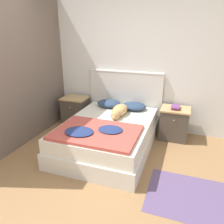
% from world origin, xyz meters
% --- Properties ---
extents(ground_plane, '(16.00, 16.00, 0.00)m').
position_xyz_m(ground_plane, '(0.00, 0.00, 0.00)').
color(ground_plane, '#997047').
extents(wall_back, '(9.00, 0.06, 2.55)m').
position_xyz_m(wall_back, '(0.00, 2.13, 1.27)').
color(wall_back, white).
rests_on(wall_back, ground_plane).
extents(wall_side_left, '(0.06, 3.10, 2.55)m').
position_xyz_m(wall_side_left, '(-1.39, 1.05, 1.27)').
color(wall_side_left, '#706056').
rests_on(wall_side_left, ground_plane).
extents(bed, '(1.40, 1.92, 0.48)m').
position_xyz_m(bed, '(0.08, 1.08, 0.24)').
color(bed, silver).
rests_on(bed, ground_plane).
extents(headboard, '(1.48, 0.06, 1.16)m').
position_xyz_m(headboard, '(0.08, 2.06, 0.60)').
color(headboard, silver).
rests_on(headboard, ground_plane).
extents(nightstand_left, '(0.51, 0.44, 0.58)m').
position_xyz_m(nightstand_left, '(-0.94, 1.81, 0.29)').
color(nightstand_left, '#4C4238').
rests_on(nightstand_left, ground_plane).
extents(nightstand_right, '(0.51, 0.44, 0.58)m').
position_xyz_m(nightstand_right, '(1.09, 1.81, 0.29)').
color(nightstand_right, '#4C4238').
rests_on(nightstand_right, ground_plane).
extents(pillow_left, '(0.47, 0.38, 0.13)m').
position_xyz_m(pillow_left, '(-0.17, 1.80, 0.55)').
color(pillow_left, navy).
rests_on(pillow_left, bed).
extents(pillow_right, '(0.47, 0.38, 0.13)m').
position_xyz_m(pillow_right, '(0.33, 1.80, 0.55)').
color(pillow_right, navy).
rests_on(pillow_right, bed).
extents(quilt, '(1.21, 0.87, 0.08)m').
position_xyz_m(quilt, '(0.07, 0.59, 0.51)').
color(quilt, '#BC4C42').
rests_on(quilt, bed).
extents(dog, '(0.24, 0.66, 0.18)m').
position_xyz_m(dog, '(0.16, 1.41, 0.56)').
color(dog, tan).
rests_on(dog, bed).
extents(book_stack, '(0.17, 0.22, 0.05)m').
position_xyz_m(book_stack, '(1.09, 1.79, 0.61)').
color(book_stack, '#AD2D28').
rests_on(book_stack, nightstand_right).
extents(rug, '(0.98, 0.84, 0.00)m').
position_xyz_m(rug, '(1.41, 0.28, 0.00)').
color(rug, '#604C75').
rests_on(rug, ground_plane).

